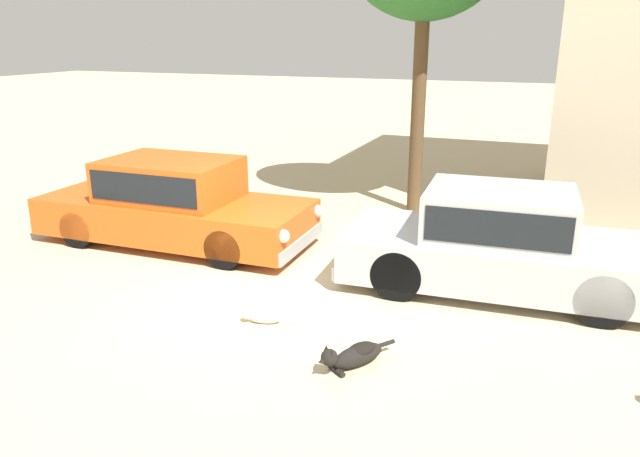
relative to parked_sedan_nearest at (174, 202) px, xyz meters
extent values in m
plane|color=#CCB78E|center=(2.32, -1.23, -0.70)|extent=(80.00, 80.00, 0.00)
cube|color=#D15619|center=(0.01, 0.00, -0.25)|extent=(4.55, 1.82, 0.60)
cube|color=#D15619|center=(-0.03, 0.00, 0.38)|extent=(2.10, 1.54, 0.66)
cube|color=black|center=(-0.03, 0.00, 0.39)|extent=(1.94, 1.56, 0.46)
cube|color=#999BA0|center=(2.25, 0.04, -0.44)|extent=(0.15, 1.71, 0.20)
cube|color=#999BA0|center=(-2.22, -0.04, -0.44)|extent=(0.15, 1.71, 0.20)
sphere|color=silver|center=(2.27, 0.73, -0.11)|extent=(0.20, 0.20, 0.20)
sphere|color=silver|center=(2.29, -0.65, -0.11)|extent=(0.20, 0.20, 0.20)
cube|color=red|center=(-2.24, 0.71, -0.10)|extent=(0.04, 0.18, 0.18)
cube|color=red|center=(-2.21, -0.79, -0.10)|extent=(0.04, 0.18, 0.18)
cylinder|color=black|center=(1.36, 0.80, -0.39)|extent=(0.62, 0.21, 0.61)
cylinder|color=black|center=(1.38, -0.75, -0.39)|extent=(0.62, 0.21, 0.61)
cylinder|color=black|center=(-1.35, 0.75, -0.39)|extent=(0.62, 0.21, 0.61)
cylinder|color=black|center=(-1.33, -0.80, -0.39)|extent=(0.62, 0.21, 0.61)
cube|color=#B2B5BA|center=(5.23, -0.04, -0.24)|extent=(4.22, 1.97, 0.60)
cube|color=#B2B5BA|center=(5.19, -0.04, 0.38)|extent=(1.98, 1.61, 0.64)
cube|color=black|center=(5.19, -0.04, 0.39)|extent=(1.83, 1.62, 0.45)
cube|color=#999BA0|center=(3.19, -0.16, -0.44)|extent=(0.22, 1.72, 0.20)
cube|color=red|center=(3.14, 0.60, -0.09)|extent=(0.05, 0.18, 0.18)
cube|color=red|center=(3.23, -0.91, -0.09)|extent=(0.05, 0.18, 0.18)
cylinder|color=black|center=(6.42, 0.80, -0.36)|extent=(0.69, 0.24, 0.68)
cylinder|color=black|center=(6.51, -0.74, -0.36)|extent=(0.69, 0.24, 0.68)
cylinder|color=black|center=(3.95, 0.66, -0.36)|extent=(0.69, 0.24, 0.68)
cylinder|color=black|center=(4.03, -0.88, -0.36)|extent=(0.69, 0.24, 0.68)
cylinder|color=black|center=(4.00, -2.95, -0.67)|extent=(0.12, 0.11, 0.06)
cylinder|color=black|center=(3.89, -2.88, -0.67)|extent=(0.12, 0.11, 0.06)
ellipsoid|color=black|center=(4.10, -2.68, -0.58)|extent=(0.52, 0.64, 0.23)
ellipsoid|color=black|center=(4.12, -2.64, -0.52)|extent=(0.36, 0.40, 0.13)
sphere|color=black|center=(3.89, -2.99, -0.48)|extent=(0.18, 0.18, 0.18)
cone|color=black|center=(3.84, -3.07, -0.50)|extent=(0.14, 0.14, 0.10)
cone|color=black|center=(3.94, -3.02, -0.40)|extent=(0.09, 0.09, 0.08)
cone|color=black|center=(3.85, -2.96, -0.40)|extent=(0.09, 0.09, 0.08)
cylinder|color=black|center=(4.31, -2.36, -0.56)|extent=(0.16, 0.21, 0.06)
ellipsoid|color=beige|center=(2.75, -2.17, -0.62)|extent=(0.42, 0.23, 0.15)
sphere|color=beige|center=(2.53, -2.23, -0.60)|extent=(0.11, 0.11, 0.11)
cone|color=beige|center=(2.53, -2.25, -0.56)|extent=(0.05, 0.05, 0.04)
cone|color=beige|center=(2.52, -2.20, -0.56)|extent=(0.05, 0.05, 0.04)
cylinder|color=beige|center=(3.04, -2.11, -0.67)|extent=(0.08, 0.22, 0.04)
cylinder|color=brown|center=(3.28, 3.34, 1.23)|extent=(0.26, 0.26, 3.86)
camera|label=1|loc=(5.81, -8.09, 2.65)|focal=34.00mm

